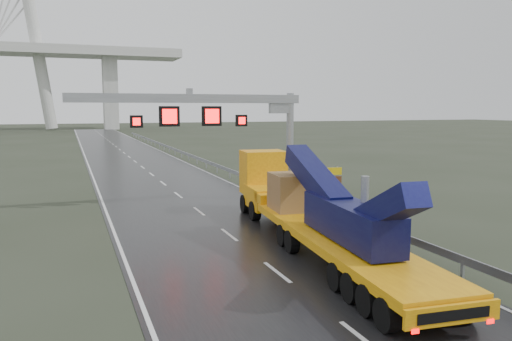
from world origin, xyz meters
name	(u,v)px	position (x,y,z in m)	size (l,w,h in m)	color
ground	(329,313)	(0.00, 0.00, 0.00)	(400.00, 400.00, 0.00)	#2A3021
road	(143,167)	(0.00, 40.00, 0.01)	(11.00, 200.00, 0.02)	black
guardrail	(226,169)	(6.10, 30.00, 0.70)	(0.20, 140.00, 1.40)	gray
sign_gantry	(222,117)	(2.10, 17.99, 5.61)	(14.90, 1.20, 7.42)	#B7B7B2
heavy_haul_truck	(303,204)	(3.05, 8.04, 1.72)	(4.47, 19.10, 4.45)	#FFB40E
exit_sign_pair	(329,180)	(7.52, 13.62, 1.88)	(1.54, 0.41, 2.68)	gray
striped_barrier	(275,190)	(6.00, 18.43, 0.57)	(0.67, 0.36, 1.14)	red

